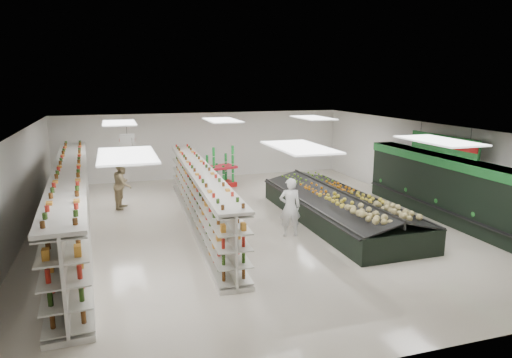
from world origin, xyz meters
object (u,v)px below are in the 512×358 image
object	(u,v)px
shopper_main	(290,207)
gondola_center	(200,198)
soda_endcap	(220,169)
gondola_left	(72,207)
shopper_background	(123,184)
produce_island	(338,207)

from	to	relation	value
shopper_main	gondola_center	bearing A→B (deg)	-31.75
gondola_center	soda_endcap	world-z (taller)	gondola_center
shopper_main	gondola_left	bearing A→B (deg)	-5.72
gondola_center	shopper_main	distance (m)	3.20
gondola_center	shopper_background	bearing A→B (deg)	134.16
gondola_center	soda_endcap	xyz separation A→B (m)	(1.86, 5.06, -0.04)
gondola_center	gondola_left	bearing A→B (deg)	-172.83
gondola_center	shopper_main	xyz separation A→B (m)	(2.39, -2.12, 0.05)
shopper_main	soda_endcap	bearing A→B (deg)	-75.94
soda_endcap	shopper_main	bearing A→B (deg)	-85.78
gondola_left	gondola_center	world-z (taller)	gondola_left
gondola_center	produce_island	size ratio (longest dim) A/B	1.45
gondola_center	soda_endcap	size ratio (longest dim) A/B	6.42
soda_endcap	shopper_main	world-z (taller)	shopper_main
gondola_left	shopper_main	distance (m)	6.61
gondola_center	shopper_main	bearing A→B (deg)	-39.49
gondola_center	produce_island	world-z (taller)	gondola_center
soda_endcap	shopper_main	size ratio (longest dim) A/B	0.93
gondola_left	soda_endcap	size ratio (longest dim) A/B	7.32
produce_island	shopper_main	xyz separation A→B (m)	(-2.11, -0.90, 0.41)
produce_island	shopper_background	world-z (taller)	shopper_background
produce_island	soda_endcap	world-z (taller)	soda_endcap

